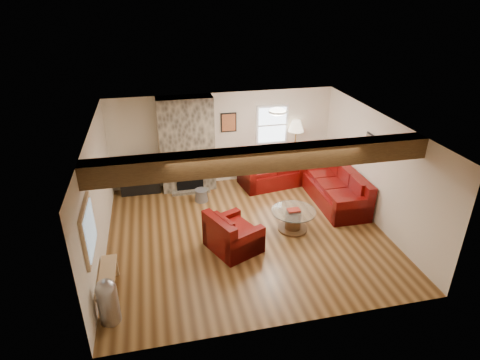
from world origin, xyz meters
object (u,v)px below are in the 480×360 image
object	(u,v)px
loveseat	(271,170)
coffee_table	(293,220)
sofa_three	(334,186)
television	(138,167)
tv_cabinet	(140,183)
floor_lamp	(296,129)
armchair_red	(233,231)

from	to	relation	value
loveseat	coffee_table	xyz separation A→B (m)	(-0.16, -2.31, -0.19)
sofa_three	loveseat	world-z (taller)	sofa_three
loveseat	television	distance (m)	3.52
coffee_table	tv_cabinet	world-z (taller)	coffee_table
television	floor_lamp	bearing A→B (deg)	0.27
television	coffee_table	bearing A→B (deg)	-38.07
sofa_three	floor_lamp	xyz separation A→B (m)	(-0.50, 1.63, 0.99)
loveseat	armchair_red	size ratio (longest dim) A/B	1.61
television	floor_lamp	world-z (taller)	floor_lamp
sofa_three	armchair_red	size ratio (longest dim) A/B	2.26
sofa_three	loveseat	distance (m)	1.82
coffee_table	armchair_red	bearing A→B (deg)	-164.42
tv_cabinet	television	world-z (taller)	television
television	floor_lamp	size ratio (longest dim) A/B	0.46
sofa_three	television	distance (m)	5.04
armchair_red	tv_cabinet	size ratio (longest dim) A/B	1.00
coffee_table	television	bearing A→B (deg)	141.93
sofa_three	tv_cabinet	size ratio (longest dim) A/B	2.27
sofa_three	tv_cabinet	world-z (taller)	sofa_three
armchair_red	tv_cabinet	xyz separation A→B (m)	(-1.89, 3.01, -0.16)
loveseat	floor_lamp	xyz separation A→B (m)	(0.77, 0.32, 1.00)
tv_cabinet	television	xyz separation A→B (m)	(0.00, 0.00, 0.48)
tv_cabinet	floor_lamp	size ratio (longest dim) A/B	0.60
loveseat	armchair_red	distance (m)	3.16
sofa_three	coffee_table	world-z (taller)	sofa_three
loveseat	tv_cabinet	xyz separation A→B (m)	(-3.50, 0.30, -0.18)
coffee_table	floor_lamp	world-z (taller)	floor_lamp
armchair_red	tv_cabinet	distance (m)	3.56
loveseat	floor_lamp	world-z (taller)	floor_lamp
tv_cabinet	loveseat	bearing A→B (deg)	-4.90
television	sofa_three	bearing A→B (deg)	-18.69
coffee_table	tv_cabinet	size ratio (longest dim) A/B	0.98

